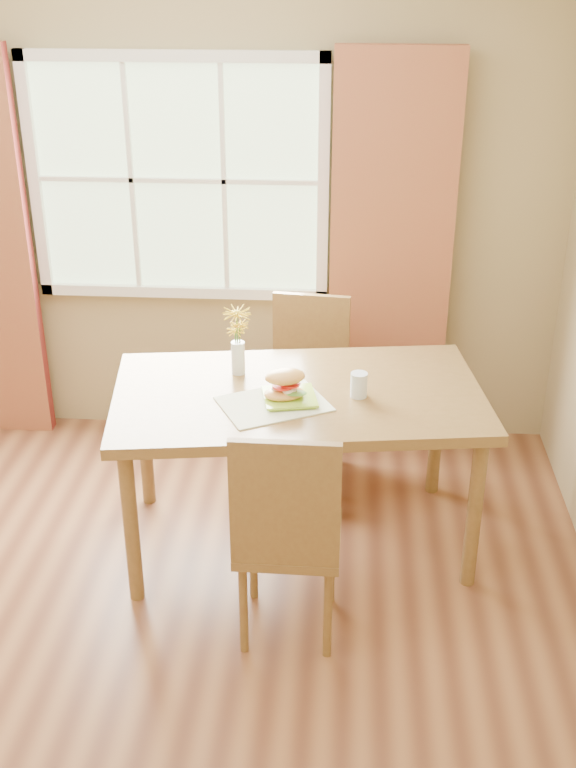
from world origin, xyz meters
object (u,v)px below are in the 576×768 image
(chair_far, at_px, (307,380))
(flower_vase, at_px, (238,335))
(dining_table, at_px, (298,408))
(croissant_sandwich, at_px, (285,385))
(chair_near, at_px, (287,530))
(water_glass, at_px, (359,385))

(chair_far, relative_size, flower_vase, 3.02)
(flower_vase, bearing_deg, dining_table, -30.32)
(chair_far, bearing_deg, croissant_sandwich, -87.98)
(dining_table, xyz_separation_m, flower_vase, (-0.29, 0.17, 0.28))
(chair_near, height_order, water_glass, chair_near)
(dining_table, distance_m, water_glass, 0.31)
(chair_near, xyz_separation_m, flower_vase, (-0.29, 0.88, 0.46))
(chair_near, bearing_deg, croissant_sandwich, 95.77)
(chair_far, bearing_deg, dining_table, -84.20)
(chair_far, bearing_deg, flower_vase, -114.32)
(chair_far, bearing_deg, water_glass, -63.04)
(dining_table, height_order, water_glass, water_glass)
(dining_table, distance_m, croissant_sandwich, 0.21)
(croissant_sandwich, height_order, flower_vase, flower_vase)
(flower_vase, bearing_deg, water_glass, -19.68)
(dining_table, bearing_deg, water_glass, -14.26)
(dining_table, xyz_separation_m, chair_near, (-0.00, -0.71, -0.17))
(chair_near, relative_size, croissant_sandwich, 4.77)
(water_glass, bearing_deg, dining_table, 173.57)
(water_glass, bearing_deg, chair_far, 110.31)
(croissant_sandwich, relative_size, flower_vase, 0.65)
(water_glass, bearing_deg, flower_vase, 160.32)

